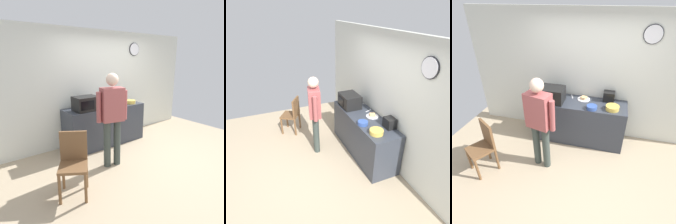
# 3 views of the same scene
# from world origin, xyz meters

# --- Properties ---
(ground_plane) EXTENTS (6.00, 6.00, 0.00)m
(ground_plane) POSITION_xyz_m (0.00, 0.00, 0.00)
(ground_plane) COLOR tan
(back_wall) EXTENTS (5.40, 0.13, 2.60)m
(back_wall) POSITION_xyz_m (0.00, 1.60, 1.30)
(back_wall) COLOR silver
(back_wall) RESTS_ON ground_plane
(kitchen_counter) EXTENTS (1.91, 0.62, 0.90)m
(kitchen_counter) POSITION_xyz_m (-0.23, 1.22, 0.45)
(kitchen_counter) COLOR #333842
(kitchen_counter) RESTS_ON ground_plane
(microwave) EXTENTS (0.50, 0.39, 0.30)m
(microwave) POSITION_xyz_m (-0.77, 1.13, 1.05)
(microwave) COLOR black
(microwave) RESTS_ON kitchen_counter
(sandwich_plate) EXTENTS (0.26, 0.26, 0.07)m
(sandwich_plate) POSITION_xyz_m (-0.15, 1.36, 0.92)
(sandwich_plate) COLOR white
(sandwich_plate) RESTS_ON kitchen_counter
(salad_bowl) EXTENTS (0.25, 0.25, 0.08)m
(salad_bowl) POSITION_xyz_m (0.44, 1.09, 0.94)
(salad_bowl) COLOR gold
(salad_bowl) RESTS_ON kitchen_counter
(cereal_bowl) EXTENTS (0.20, 0.20, 0.07)m
(cereal_bowl) POSITION_xyz_m (0.06, 1.02, 0.94)
(cereal_bowl) COLOR #33519E
(cereal_bowl) RESTS_ON kitchen_counter
(toaster) EXTENTS (0.22, 0.18, 0.20)m
(toaster) POSITION_xyz_m (0.34, 1.43, 1.00)
(toaster) COLOR black
(toaster) RESTS_ON kitchen_counter
(fork_utensil) EXTENTS (0.08, 0.17, 0.01)m
(fork_utensil) POSITION_xyz_m (-0.41, 1.42, 0.91)
(fork_utensil) COLOR silver
(fork_utensil) RESTS_ON kitchen_counter
(spoon_utensil) EXTENTS (0.15, 0.12, 0.01)m
(spoon_utensil) POSITION_xyz_m (-0.81, 1.47, 0.91)
(spoon_utensil) COLOR silver
(spoon_utensil) RESTS_ON kitchen_counter
(person_standing) EXTENTS (0.58, 0.32, 1.73)m
(person_standing) POSITION_xyz_m (-0.71, 0.28, 1.01)
(person_standing) COLOR #36403C
(person_standing) RESTS_ON ground_plane
(wooden_chair) EXTENTS (0.55, 0.55, 0.94)m
(wooden_chair) POSITION_xyz_m (-1.65, -0.04, 0.52)
(wooden_chair) COLOR brown
(wooden_chair) RESTS_ON ground_plane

